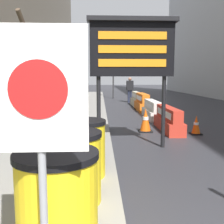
# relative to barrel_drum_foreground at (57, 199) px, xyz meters

# --- Properties ---
(bare_tree) EXTENTS (1.94, 2.09, 3.77)m
(bare_tree) POSITION_rel_barrel_drum_foreground_xyz_m (-2.57, 7.01, 1.41)
(bare_tree) COLOR #4C3D2D
(bare_tree) RESTS_ON sidewalk_left
(barrel_drum_foreground) EXTENTS (0.80, 0.80, 0.93)m
(barrel_drum_foreground) POSITION_rel_barrel_drum_foreground_xyz_m (0.00, 0.00, 0.00)
(barrel_drum_foreground) COLOR yellow
(barrel_drum_foreground) RESTS_ON sidewalk_left
(barrel_drum_middle) EXTENTS (0.80, 0.80, 0.93)m
(barrel_drum_middle) POSITION_rel_barrel_drum_foreground_xyz_m (0.03, 0.91, 0.00)
(barrel_drum_middle) COLOR yellow
(barrel_drum_middle) RESTS_ON sidewalk_left
(barrel_drum_back) EXTENTS (0.80, 0.80, 0.93)m
(barrel_drum_back) POSITION_rel_barrel_drum_foreground_xyz_m (0.11, 1.82, 0.00)
(barrel_drum_back) COLOR yellow
(barrel_drum_back) RESTS_ON sidewalk_left
(warning_sign) EXTENTS (0.69, 0.08, 1.98)m
(warning_sign) POSITION_rel_barrel_drum_foreground_xyz_m (-0.02, -0.52, 0.93)
(warning_sign) COLOR gray
(warning_sign) RESTS_ON sidewalk_left
(message_board) EXTENTS (2.13, 0.36, 3.14)m
(message_board) POSITION_rel_barrel_drum_foreground_xyz_m (1.18, 3.98, 1.80)
(message_board) COLOR black
(message_board) RESTS_ON ground_plane
(jersey_barrier_red_striped) EXTENTS (0.52, 2.18, 0.78)m
(jersey_barrier_red_striped) POSITION_rel_barrel_drum_foreground_xyz_m (2.66, 6.02, -0.25)
(jersey_barrier_red_striped) COLOR red
(jersey_barrier_red_striped) RESTS_ON ground_plane
(jersey_barrier_white) EXTENTS (0.59, 2.16, 0.76)m
(jersey_barrier_white) POSITION_rel_barrel_drum_foreground_xyz_m (2.66, 8.64, -0.26)
(jersey_barrier_white) COLOR silver
(jersey_barrier_white) RESTS_ON ground_plane
(jersey_barrier_orange_near) EXTENTS (0.61, 2.16, 0.90)m
(jersey_barrier_orange_near) POSITION_rel_barrel_drum_foreground_xyz_m (2.66, 11.33, -0.20)
(jersey_barrier_orange_near) COLOR orange
(jersey_barrier_orange_near) RESTS_ON ground_plane
(jersey_barrier_cream) EXTENTS (0.51, 2.11, 0.86)m
(jersey_barrier_cream) POSITION_rel_barrel_drum_foreground_xyz_m (2.66, 13.68, -0.22)
(jersey_barrier_cream) COLOR beige
(jersey_barrier_cream) RESTS_ON ground_plane
(traffic_cone_near) EXTENTS (0.43, 0.43, 0.77)m
(traffic_cone_near) POSITION_rel_barrel_drum_foreground_xyz_m (1.87, 5.89, -0.22)
(traffic_cone_near) COLOR black
(traffic_cone_near) RESTS_ON ground_plane
(traffic_cone_mid) EXTENTS (0.33, 0.33, 0.58)m
(traffic_cone_mid) POSITION_rel_barrel_drum_foreground_xyz_m (3.36, 5.42, -0.31)
(traffic_cone_mid) COLOR black
(traffic_cone_mid) RESTS_ON ground_plane
(traffic_cone_far) EXTENTS (0.39, 0.39, 0.70)m
(traffic_cone_far) POSITION_rel_barrel_drum_foreground_xyz_m (2.51, 11.87, -0.26)
(traffic_cone_far) COLOR black
(traffic_cone_far) RESTS_ON ground_plane
(traffic_light_near_curb) EXTENTS (0.28, 0.45, 3.98)m
(traffic_light_near_curb) POSITION_rel_barrel_drum_foreground_xyz_m (1.51, 19.34, 2.29)
(traffic_light_near_curb) COLOR #2D2D30
(traffic_light_near_curb) RESTS_ON ground_plane
(pedestrian_worker) EXTENTS (0.48, 0.31, 1.76)m
(pedestrian_worker) POSITION_rel_barrel_drum_foreground_xyz_m (2.49, 15.83, 0.44)
(pedestrian_worker) COLOR #23283D
(pedestrian_worker) RESTS_ON ground_plane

